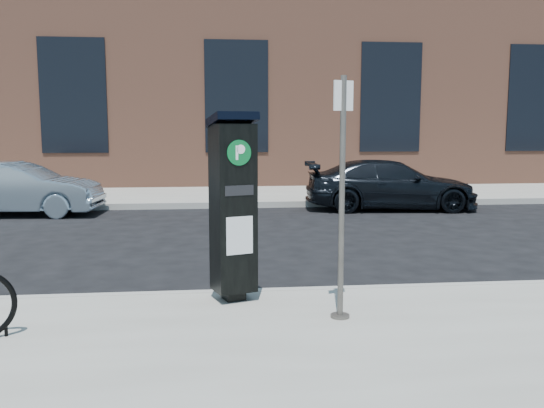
{
  "coord_description": "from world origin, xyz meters",
  "views": [
    {
      "loc": [
        -0.82,
        -6.44,
        1.99
      ],
      "look_at": [
        -0.09,
        0.5,
        1.08
      ],
      "focal_mm": 38.0,
      "sensor_mm": 36.0,
      "label": 1
    }
  ],
  "objects": [
    {
      "name": "curb_near",
      "position": [
        0.0,
        -0.02,
        0.07
      ],
      "size": [
        60.0,
        0.12,
        0.16
      ],
      "primitive_type": "cube",
      "color": "#9E9B93",
      "rests_on": "ground"
    },
    {
      "name": "car_dark",
      "position": [
        3.61,
        7.4,
        0.61
      ],
      "size": [
        4.36,
        2.09,
        1.22
      ],
      "primitive_type": "imported",
      "rotation": [
        0.0,
        0.0,
        1.48
      ],
      "color": "black",
      "rests_on": "ground"
    },
    {
      "name": "building",
      "position": [
        -0.0,
        17.0,
        4.15
      ],
      "size": [
        28.0,
        10.05,
        8.25
      ],
      "color": "#945B43",
      "rests_on": "ground"
    },
    {
      "name": "parking_kiosk",
      "position": [
        -0.59,
        -0.35,
        1.19
      ],
      "size": [
        0.57,
        0.54,
        2.02
      ],
      "rotation": [
        0.0,
        0.0,
        0.33
      ],
      "color": "black",
      "rests_on": "sidewalk_near"
    },
    {
      "name": "curb_far",
      "position": [
        0.0,
        8.02,
        0.07
      ],
      "size": [
        60.0,
        0.12,
        0.16
      ],
      "primitive_type": "cube",
      "color": "#9E9B93",
      "rests_on": "ground"
    },
    {
      "name": "car_silver",
      "position": [
        -5.28,
        7.31,
        0.62
      ],
      "size": [
        3.82,
        1.56,
        1.23
      ],
      "primitive_type": "imported",
      "rotation": [
        0.0,
        0.0,
        1.5
      ],
      "color": "#7E91A0",
      "rests_on": "ground"
    },
    {
      "name": "sidewalk_far",
      "position": [
        0.0,
        14.0,
        0.07
      ],
      "size": [
        60.0,
        12.0,
        0.15
      ],
      "primitive_type": "cube",
      "color": "gray",
      "rests_on": "ground"
    },
    {
      "name": "ground",
      "position": [
        0.0,
        0.0,
        0.0
      ],
      "size": [
        120.0,
        120.0,
        0.0
      ],
      "primitive_type": "plane",
      "color": "black",
      "rests_on": "ground"
    },
    {
      "name": "sign_pole",
      "position": [
        0.42,
        -1.07,
        1.31
      ],
      "size": [
        0.2,
        0.19,
        2.34
      ],
      "rotation": [
        0.0,
        0.0,
        0.34
      ],
      "color": "#534E49",
      "rests_on": "sidewalk_near"
    }
  ]
}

